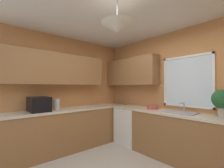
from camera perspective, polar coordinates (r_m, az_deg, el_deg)
The scene contains 9 objects.
room_shell at distance 2.67m, azimuth 3.44°, elevation 7.00°, with size 4.24×3.69×2.68m.
counter_run_left at distance 3.65m, azimuth -17.69°, elevation -16.02°, with size 0.65×3.30×0.91m.
counter_run_back at distance 3.26m, azimuth 25.34°, elevation -17.77°, with size 3.33×0.65×0.91m.
dishwasher at distance 3.94m, azimuth 7.00°, elevation -15.27°, with size 0.60×0.60×0.87m, color white.
microwave at distance 3.38m, azimuth -25.75°, elevation -6.82°, with size 0.48×0.36×0.29m, color black.
kettle at distance 3.46m, azimuth -20.11°, elevation -7.16°, with size 0.13×0.13×0.24m, color #B7B7BC.
sink_assembly at distance 3.19m, azimuth 24.32°, elevation -9.59°, with size 0.56×0.40×0.19m.
potted_plant at distance 2.99m, azimuth 36.15°, elevation -4.96°, with size 0.31×0.31×0.45m.
bowl at distance 3.49m, azimuth 14.92°, elevation -8.36°, with size 0.24×0.24×0.09m, color #B74C42.
Camera 1 is at (1.50, -1.37, 1.40)m, focal length 24.32 mm.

